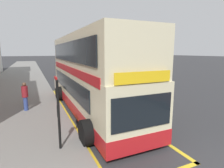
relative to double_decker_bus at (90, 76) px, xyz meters
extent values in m
plane|color=#333335|center=(2.46, 24.10, -2.07)|extent=(260.00, 260.00, 0.00)
cube|color=gray|center=(-4.54, 24.10, -2.00)|extent=(6.00, 76.00, 0.14)
cube|color=beige|center=(0.01, 0.01, -0.72)|extent=(2.52, 11.10, 2.30)
cube|color=beige|center=(0.01, 0.01, 1.38)|extent=(2.49, 10.88, 1.90)
cube|color=red|center=(0.01, 0.01, -1.57)|extent=(2.54, 11.12, 0.60)
cube|color=#B2191E|center=(0.01, 0.01, 0.45)|extent=(2.55, 10.21, 0.36)
cube|color=black|center=(-1.27, 0.41, -0.42)|extent=(0.04, 8.88, 0.90)
cube|color=black|center=(-1.27, 0.01, 1.43)|extent=(0.04, 9.77, 1.00)
cube|color=black|center=(0.01, -5.56, -0.47)|extent=(2.22, 0.04, 1.10)
cube|color=yellow|center=(0.01, -5.56, 0.65)|extent=(2.01, 0.04, 0.36)
cylinder|color=black|center=(-1.34, -3.98, -1.57)|extent=(0.56, 1.00, 1.00)
cylinder|color=black|center=(1.36, -3.98, -1.57)|extent=(0.56, 1.00, 1.00)
cylinder|color=black|center=(-1.34, 3.06, -1.57)|extent=(0.56, 1.00, 1.00)
cylinder|color=black|center=(1.36, 3.06, -1.57)|extent=(0.56, 1.00, 1.00)
cube|color=yellow|center=(-1.46, -0.01, -2.06)|extent=(0.16, 13.20, 0.01)
cube|color=yellow|center=(1.44, -0.01, -2.06)|extent=(0.16, 13.20, 0.01)
cube|color=yellow|center=(-0.01, 6.51, -2.06)|extent=(3.07, 0.16, 0.01)
cylinder|color=black|center=(-2.39, -4.07, -0.71)|extent=(0.09, 0.09, 2.44)
cube|color=silver|center=(-2.39, -3.81, 0.33)|extent=(0.05, 0.42, 0.30)
cube|color=red|center=(-2.39, -3.81, 0.53)|extent=(0.05, 0.42, 0.10)
cube|color=black|center=(-2.39, -3.97, -0.63)|extent=(0.06, 0.28, 0.40)
cube|color=#B2B5BA|center=(7.20, 23.87, -1.41)|extent=(1.76, 4.20, 0.72)
cube|color=black|center=(7.20, 23.77, -0.75)|extent=(1.52, 1.90, 0.60)
cylinder|color=black|center=(6.27, 25.18, -1.77)|extent=(0.22, 0.60, 0.60)
cylinder|color=black|center=(8.14, 25.18, -1.77)|extent=(0.22, 0.60, 0.60)
cylinder|color=black|center=(6.27, 22.57, -1.77)|extent=(0.22, 0.60, 0.60)
cylinder|color=black|center=(8.14, 22.57, -1.77)|extent=(0.22, 0.60, 0.60)
cube|color=#B2B5BA|center=(7.17, 11.02, -1.41)|extent=(1.76, 4.20, 0.72)
cube|color=black|center=(7.17, 10.92, -0.75)|extent=(1.52, 1.90, 0.60)
cylinder|color=black|center=(6.24, 12.32, -1.77)|extent=(0.22, 0.60, 0.60)
cylinder|color=black|center=(8.11, 12.32, -1.77)|extent=(0.22, 0.60, 0.60)
cylinder|color=black|center=(6.24, 9.72, -1.77)|extent=(0.22, 0.60, 0.60)
cylinder|color=black|center=(8.11, 9.72, -1.77)|extent=(0.22, 0.60, 0.60)
cube|color=slate|center=(5.26, 44.22, -1.41)|extent=(1.76, 4.20, 0.72)
cube|color=black|center=(5.26, 44.12, -0.75)|extent=(1.52, 1.90, 0.60)
cylinder|color=black|center=(4.32, 45.53, -1.77)|extent=(0.22, 0.60, 0.60)
cylinder|color=black|center=(6.19, 45.53, -1.77)|extent=(0.22, 0.60, 0.60)
cylinder|color=black|center=(4.32, 42.92, -1.77)|extent=(0.22, 0.60, 0.60)
cylinder|color=black|center=(6.19, 42.92, -1.77)|extent=(0.22, 0.60, 0.60)
cylinder|color=#33478C|center=(-3.57, 1.05, -1.53)|extent=(0.24, 0.24, 0.80)
cylinder|color=maroon|center=(-3.57, 1.05, -0.81)|extent=(0.34, 0.34, 0.63)
sphere|color=brown|center=(-3.57, 1.05, -0.39)|extent=(0.21, 0.21, 0.21)
camera|label=1|loc=(-3.14, -10.16, 1.43)|focal=28.94mm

